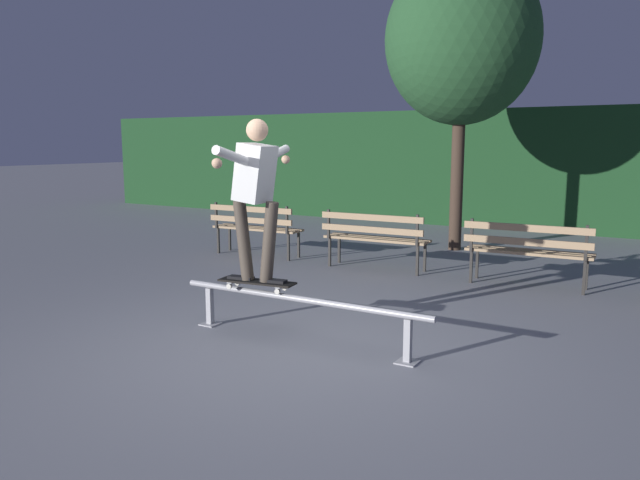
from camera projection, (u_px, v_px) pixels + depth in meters
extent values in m
plane|color=slate|center=(290.00, 346.00, 5.62)|extent=(90.00, 90.00, 0.00)
cube|color=#193D1E|center=(523.00, 169.00, 13.39)|extent=(24.00, 1.20, 2.61)
cylinder|color=#9E9EA3|center=(299.00, 299.00, 5.69)|extent=(2.68, 0.06, 0.06)
cube|color=#9E9EA3|center=(210.00, 306.00, 6.27)|extent=(0.06, 0.06, 0.39)
cube|color=#9E9EA3|center=(211.00, 324.00, 6.30)|extent=(0.18, 0.18, 0.01)
cube|color=#9E9EA3|center=(408.00, 341.00, 5.17)|extent=(0.06, 0.06, 0.39)
cube|color=#9E9EA3|center=(407.00, 362.00, 5.20)|extent=(0.18, 0.18, 0.01)
cube|color=black|center=(257.00, 282.00, 5.92)|extent=(0.80, 0.30, 0.02)
cube|color=black|center=(257.00, 281.00, 5.91)|extent=(0.78, 0.29, 0.00)
cube|color=#9E9EA3|center=(281.00, 286.00, 5.82)|extent=(0.07, 0.18, 0.02)
cube|color=#9E9EA3|center=(233.00, 281.00, 6.02)|extent=(0.07, 0.18, 0.02)
cylinder|color=beige|center=(277.00, 291.00, 5.75)|extent=(0.06, 0.04, 0.05)
cylinder|color=beige|center=(285.00, 288.00, 5.89)|extent=(0.06, 0.04, 0.05)
cylinder|color=beige|center=(229.00, 286.00, 5.95)|extent=(0.06, 0.04, 0.05)
cylinder|color=beige|center=(238.00, 283.00, 6.10)|extent=(0.06, 0.04, 0.05)
cube|color=black|center=(273.00, 281.00, 5.84)|extent=(0.27, 0.13, 0.03)
cube|color=black|center=(241.00, 278.00, 5.98)|extent=(0.27, 0.13, 0.03)
cylinder|color=#473D33|center=(269.00, 242.00, 5.80)|extent=(0.22, 0.15, 0.79)
cylinder|color=#473D33|center=(244.00, 241.00, 5.91)|extent=(0.22, 0.15, 0.79)
cube|color=silver|center=(255.00, 173.00, 5.75)|extent=(0.38, 0.40, 0.57)
cylinder|color=silver|center=(234.00, 157.00, 5.38)|extent=(0.16, 0.61, 0.21)
cylinder|color=silver|center=(273.00, 155.00, 6.07)|extent=(0.16, 0.61, 0.21)
sphere|color=tan|center=(217.00, 163.00, 5.13)|extent=(0.09, 0.09, 0.09)
sphere|color=tan|center=(286.00, 160.00, 6.33)|extent=(0.09, 0.09, 0.09)
sphere|color=tan|center=(257.00, 130.00, 5.67)|extent=(0.21, 0.21, 0.21)
cube|color=#282623|center=(299.00, 244.00, 9.97)|extent=(0.04, 0.04, 0.44)
cube|color=#282623|center=(288.00, 247.00, 9.69)|extent=(0.04, 0.04, 0.44)
cube|color=#282623|center=(287.00, 220.00, 9.58)|extent=(0.04, 0.04, 0.44)
cube|color=#282623|center=(230.00, 238.00, 10.63)|extent=(0.04, 0.04, 0.44)
cube|color=#282623|center=(218.00, 240.00, 10.36)|extent=(0.04, 0.04, 0.44)
cube|color=#282623|center=(216.00, 215.00, 10.25)|extent=(0.04, 0.04, 0.44)
cube|color=#A38460|center=(262.00, 227.00, 10.24)|extent=(1.60, 0.14, 0.04)
cube|color=#A38460|center=(257.00, 228.00, 10.12)|extent=(1.60, 0.14, 0.04)
cube|color=#A38460|center=(253.00, 229.00, 10.00)|extent=(1.60, 0.14, 0.04)
cube|color=#A38460|center=(250.00, 220.00, 9.92)|extent=(1.60, 0.09, 0.09)
cube|color=#A38460|center=(250.00, 209.00, 9.89)|extent=(1.60, 0.09, 0.09)
cube|color=#282623|center=(425.00, 257.00, 8.87)|extent=(0.04, 0.04, 0.44)
cube|color=#282623|center=(417.00, 260.00, 8.59)|extent=(0.04, 0.04, 0.44)
cube|color=#282623|center=(417.00, 230.00, 8.48)|extent=(0.04, 0.04, 0.44)
cube|color=#282623|center=(339.00, 249.00, 9.53)|extent=(0.04, 0.04, 0.44)
cube|color=#282623|center=(330.00, 252.00, 9.26)|extent=(0.04, 0.04, 0.44)
cube|color=#282623|center=(329.00, 224.00, 9.15)|extent=(0.04, 0.04, 0.44)
cube|color=#A38460|center=(380.00, 237.00, 9.15)|extent=(1.60, 0.14, 0.04)
cube|color=#A38460|center=(376.00, 239.00, 9.02)|extent=(1.60, 0.14, 0.04)
cube|color=#A38460|center=(373.00, 240.00, 8.90)|extent=(1.60, 0.14, 0.04)
cube|color=#A38460|center=(371.00, 230.00, 8.82)|extent=(1.60, 0.09, 0.09)
cube|color=#A38460|center=(371.00, 217.00, 8.79)|extent=(1.60, 0.09, 0.09)
cube|color=#282623|center=(587.00, 273.00, 7.77)|extent=(0.04, 0.04, 0.44)
cube|color=#282623|center=(584.00, 278.00, 7.49)|extent=(0.04, 0.04, 0.44)
cube|color=#282623|center=(586.00, 243.00, 7.39)|extent=(0.04, 0.04, 0.44)
cube|color=#282623|center=(477.00, 263.00, 8.43)|extent=(0.04, 0.04, 0.44)
cube|color=#282623|center=(471.00, 267.00, 8.16)|extent=(0.04, 0.04, 0.44)
cube|color=#282623|center=(472.00, 235.00, 8.05)|extent=(0.04, 0.04, 0.44)
cube|color=#A38460|center=(530.00, 250.00, 8.05)|extent=(1.60, 0.14, 0.04)
cube|color=#A38460|center=(528.00, 252.00, 7.92)|extent=(1.60, 0.14, 0.04)
cube|color=#A38460|center=(527.00, 254.00, 7.80)|extent=(1.60, 0.14, 0.04)
cube|color=#A38460|center=(526.00, 242.00, 7.72)|extent=(1.60, 0.09, 0.09)
cube|color=#A38460|center=(527.00, 228.00, 7.69)|extent=(1.60, 0.09, 0.09)
cylinder|color=#3D2D23|center=(457.00, 179.00, 10.55)|extent=(0.22, 0.22, 2.49)
ellipsoid|color=#234C28|center=(462.00, 39.00, 10.18)|extent=(2.59, 2.59, 2.85)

